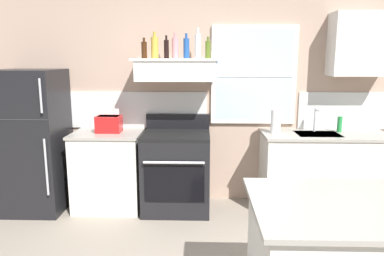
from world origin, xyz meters
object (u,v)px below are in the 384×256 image
Objects in this scene: stove_range at (176,171)px; bottle_brown_stout at (144,50)px; refrigerator at (33,141)px; bottle_olive_oil_square at (208,49)px; bottle_blue_liqueur at (186,48)px; toaster at (109,124)px; paper_towel_roll at (276,122)px; bottle_rose_pink at (175,48)px; bottle_clear_tall at (198,46)px; bottle_balsamic_dark at (166,49)px; bottle_champagne_gold_foil at (155,47)px; dish_soap_bottle at (340,124)px.

bottle_brown_stout reaches higher than stove_range.
refrigerator is 1.49× the size of stove_range.
bottle_blue_liqueur is at bearing -175.48° from bottle_olive_oil_square.
bottle_olive_oil_square is at bearing 4.52° from bottle_blue_liqueur.
toaster is 1.08× the size of bottle_blue_liqueur.
bottle_olive_oil_square is 1.12m from paper_towel_roll.
toaster is 1.15m from bottle_rose_pink.
bottle_rose_pink is 0.26m from bottle_clear_tall.
stove_range is 1.41m from bottle_blue_liqueur.
bottle_blue_liqueur reaches higher than bottle_balsamic_dark.
bottle_champagne_gold_foil is 1.13× the size of bottle_balsamic_dark.
dish_soap_bottle is at bearing -0.00° from bottle_olive_oil_square.
toaster is 1.35m from bottle_clear_tall.
toaster is at bearing -177.04° from bottle_champagne_gold_foil.
toaster is at bearing -175.10° from bottle_blue_liqueur.
dish_soap_bottle is at bearing -0.33° from bottle_clear_tall.
bottle_brown_stout reaches higher than toaster.
bottle_blue_liqueur is 1.02× the size of paper_towel_roll.
stove_range is at bearing -148.63° from bottle_clear_tall.
dish_soap_bottle is (0.75, 0.10, -0.04)m from paper_towel_roll.
bottle_clear_tall is at bearing 5.88° from toaster.
refrigerator is 7.11× the size of bottle_brown_stout.
bottle_rose_pink is (0.23, -0.01, -0.01)m from bottle_champagne_gold_foil.
bottle_champagne_gold_foil is 1.05× the size of bottle_rose_pink.
refrigerator is 5.62× the size of bottle_champagne_gold_foil.
bottle_blue_liqueur reaches higher than dish_soap_bottle.
stove_range is 3.97× the size of bottle_blue_liqueur.
bottle_rose_pink is 1.01× the size of bottle_blue_liqueur.
bottle_champagne_gold_foil is at bearing 3.76° from refrigerator.
bottle_brown_stout is 0.36m from bottle_rose_pink.
bottle_brown_stout is (0.42, 0.08, 0.83)m from toaster.
bottle_brown_stout is at bearing -177.23° from bottle_clear_tall.
bottle_olive_oil_square is (0.71, 0.02, 0.00)m from bottle_brown_stout.
bottle_brown_stout is 0.68× the size of bottle_clear_tall.
refrigerator is 2.18m from bottle_clear_tall.
paper_towel_roll reaches higher than toaster.
bottle_clear_tall reaches higher than paper_towel_roll.
paper_towel_roll is at bearing -7.05° from bottle_clear_tall.
refrigerator is at bearing -176.24° from bottle_champagne_gold_foil.
bottle_clear_tall reaches higher than stove_range.
bottle_clear_tall is at bearing 5.13° from refrigerator.
bottle_blue_liqueur is 0.24m from bottle_olive_oil_square.
bottle_clear_tall is at bearing 12.55° from bottle_blue_liqueur.
bottle_blue_liqueur is at bearing 0.08° from bottle_brown_stout.
dish_soap_bottle is (3.53, 0.16, 0.19)m from refrigerator.
bottle_clear_tall is (0.60, 0.03, 0.05)m from bottle_brown_stout.
bottle_clear_tall is (1.02, 0.10, 0.88)m from toaster.
bottle_clear_tall is (0.25, 0.09, 0.03)m from bottle_rose_pink.
stove_range is at bearing 0.80° from refrigerator.
bottle_balsamic_dark is (0.25, 0.03, 0.01)m from bottle_brown_stout.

